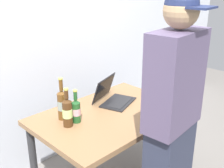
# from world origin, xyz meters

# --- Properties ---
(desk) EXTENTS (1.21, 0.82, 0.75)m
(desk) POSITION_xyz_m (0.00, 0.00, 0.65)
(desk) COLOR olive
(desk) RESTS_ON ground
(laptop) EXTENTS (0.40, 0.38, 0.23)m
(laptop) POSITION_xyz_m (0.17, 0.14, 0.80)
(laptop) COLOR black
(laptop) RESTS_ON desk
(beer_bottle_amber) EXTENTS (0.07, 0.07, 0.30)m
(beer_bottle_amber) POSITION_xyz_m (-0.37, 0.07, 0.86)
(beer_bottle_amber) COLOR #472B14
(beer_bottle_amber) RESTS_ON desk
(beer_bottle_green) EXTENTS (0.08, 0.08, 0.34)m
(beer_bottle_green) POSITION_xyz_m (-0.33, 0.19, 0.88)
(beer_bottle_green) COLOR brown
(beer_bottle_green) RESTS_ON desk
(beer_bottle_dark) EXTENTS (0.07, 0.07, 0.27)m
(beer_bottle_dark) POSITION_xyz_m (-0.29, 0.07, 0.85)
(beer_bottle_dark) COLOR #1E5123
(beer_bottle_dark) RESTS_ON desk
(person_figure) EXTENTS (0.44, 0.30, 1.76)m
(person_figure) POSITION_xyz_m (-0.04, -0.62, 0.90)
(person_figure) COLOR #2D3347
(person_figure) RESTS_ON ground
(back_wall) EXTENTS (6.00, 0.10, 2.60)m
(back_wall) POSITION_xyz_m (0.00, 0.81, 1.30)
(back_wall) COLOR silver
(back_wall) RESTS_ON ground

